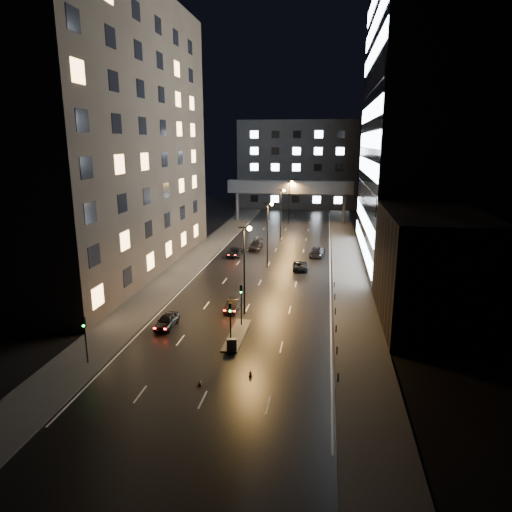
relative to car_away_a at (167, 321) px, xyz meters
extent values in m
plane|color=black|center=(7.41, 37.03, -0.71)|extent=(160.00, 160.00, 0.00)
cube|color=#383533|center=(-5.09, 32.03, -0.64)|extent=(5.00, 110.00, 0.15)
cube|color=#383533|center=(19.91, 32.03, -0.64)|extent=(5.00, 110.00, 0.15)
cube|color=#2D2319|center=(-15.09, 21.03, 19.29)|extent=(15.00, 48.00, 40.00)
cube|color=black|center=(27.41, 6.03, 5.29)|extent=(10.00, 18.00, 12.00)
cube|color=black|center=(32.41, 33.03, 21.79)|extent=(20.00, 36.00, 45.00)
cube|color=#333335|center=(7.41, 95.03, 11.79)|extent=(34.00, 14.00, 25.00)
cube|color=#333335|center=(7.41, 67.03, 7.79)|extent=(30.00, 3.00, 3.00)
cylinder|color=#333335|center=(-5.59, 67.03, 2.79)|extent=(0.80, 0.80, 7.00)
cylinder|color=#333335|center=(20.41, 67.03, 2.79)|extent=(0.80, 0.80, 7.00)
cube|color=#383533|center=(7.71, -0.97, -0.64)|extent=(1.60, 8.00, 0.15)
cylinder|color=black|center=(7.71, 1.53, 1.19)|extent=(0.12, 0.12, 3.50)
cube|color=black|center=(7.71, 1.53, 3.39)|extent=(0.28, 0.22, 0.90)
sphere|color=#0CFF33|center=(7.71, 1.39, 3.11)|extent=(0.18, 0.18, 0.18)
cylinder|color=black|center=(7.71, -3.97, 1.19)|extent=(0.12, 0.12, 3.50)
cube|color=black|center=(7.71, -3.97, 3.39)|extent=(0.28, 0.22, 0.90)
sphere|color=#0CFF33|center=(7.71, -4.11, 3.11)|extent=(0.18, 0.18, 0.18)
cylinder|color=black|center=(-4.09, -8.97, 1.04)|extent=(0.12, 0.12, 3.50)
cube|color=black|center=(-4.09, -8.97, 3.24)|extent=(0.28, 0.22, 0.90)
sphere|color=#0CFF33|center=(-4.09, -9.11, 2.96)|extent=(0.18, 0.18, 0.18)
cylinder|color=black|center=(17.61, -8.97, -0.26)|extent=(0.12, 0.12, 0.90)
cylinder|color=black|center=(17.61, -3.97, -0.26)|extent=(0.12, 0.12, 0.90)
cylinder|color=black|center=(17.61, 1.03, -0.26)|extent=(0.12, 0.12, 0.90)
cylinder|color=black|center=(17.61, 6.03, -0.26)|extent=(0.12, 0.12, 0.90)
cylinder|color=black|center=(17.61, 11.03, -0.26)|extent=(0.12, 0.12, 0.90)
cylinder|color=black|center=(17.61, 16.03, -0.26)|extent=(0.12, 0.12, 0.90)
cylinder|color=black|center=(7.41, 5.03, 4.29)|extent=(0.18, 0.18, 10.00)
cylinder|color=black|center=(7.41, 5.03, 9.29)|extent=(1.20, 0.12, 0.12)
sphere|color=#FF9E38|center=(8.01, 5.03, 9.19)|extent=(0.50, 0.50, 0.50)
cylinder|color=black|center=(7.41, 25.03, 4.29)|extent=(0.18, 0.18, 10.00)
cylinder|color=black|center=(7.41, 25.03, 9.29)|extent=(1.20, 0.12, 0.12)
sphere|color=#FF9E38|center=(8.01, 25.03, 9.19)|extent=(0.50, 0.50, 0.50)
cylinder|color=black|center=(7.41, 45.03, 4.29)|extent=(0.18, 0.18, 10.00)
cylinder|color=black|center=(7.41, 45.03, 9.29)|extent=(1.20, 0.12, 0.12)
sphere|color=#FF9E38|center=(8.01, 45.03, 9.19)|extent=(0.50, 0.50, 0.50)
cylinder|color=black|center=(7.41, 65.03, 4.29)|extent=(0.18, 0.18, 10.00)
cylinder|color=black|center=(7.41, 65.03, 9.29)|extent=(1.20, 0.12, 0.12)
sphere|color=#FF9E38|center=(8.01, 65.03, 9.19)|extent=(0.50, 0.50, 0.50)
imported|color=black|center=(0.00, 0.00, 0.00)|extent=(1.81, 4.24, 1.43)
imported|color=black|center=(5.91, 5.96, -0.07)|extent=(1.52, 3.94, 1.28)
imported|color=black|center=(0.93, 31.31, -0.03)|extent=(2.30, 4.92, 1.36)
imported|color=black|center=(3.83, 36.78, 0.06)|extent=(2.18, 5.31, 1.54)
imported|color=black|center=(12.52, 24.72, -0.05)|extent=(2.56, 4.92, 1.32)
imported|color=black|center=(14.92, 33.58, 0.10)|extent=(2.82, 5.78, 1.62)
cube|color=#545356|center=(7.93, -4.67, 0.01)|extent=(1.01, 0.75, 1.14)
cone|color=orange|center=(6.62, -10.97, -0.48)|extent=(0.40, 0.40, 0.47)
cone|color=#FF410D|center=(10.41, -8.95, -0.44)|extent=(0.34, 0.34, 0.55)
camera|label=1|loc=(16.14, -42.89, 18.30)|focal=32.00mm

